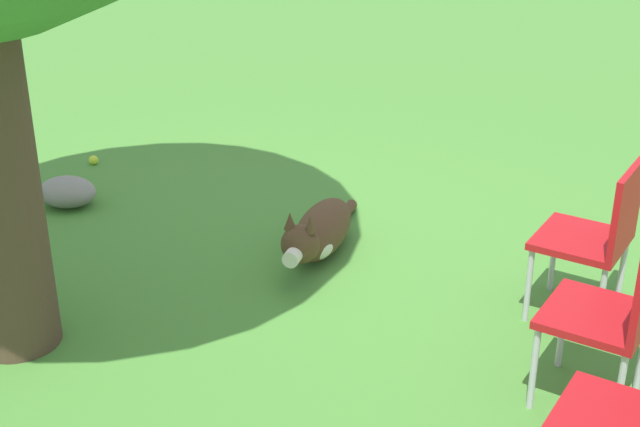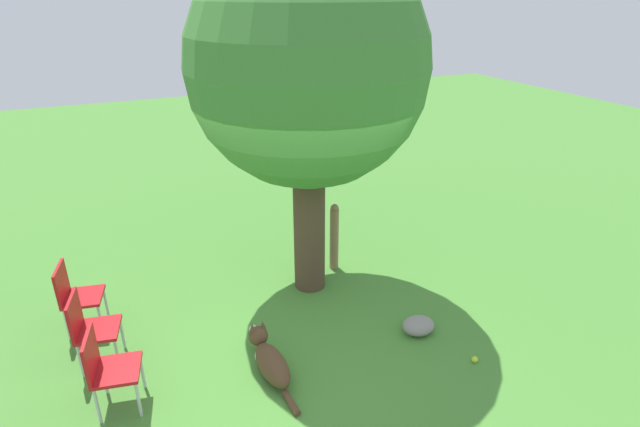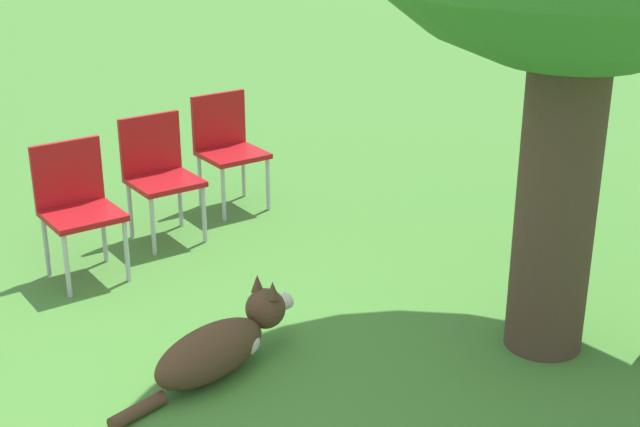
{
  "view_description": "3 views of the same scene",
  "coord_description": "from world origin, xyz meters",
  "px_view_note": "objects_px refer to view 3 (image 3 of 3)",
  "views": [
    {
      "loc": [
        -2.17,
        3.98,
        2.38
      ],
      "look_at": [
        -0.5,
        -0.33,
        0.27
      ],
      "focal_mm": 50.0,
      "sensor_mm": 36.0,
      "label": 1
    },
    {
      "loc": [
        -1.69,
        -4.31,
        3.69
      ],
      "look_at": [
        0.64,
        0.94,
        1.1
      ],
      "focal_mm": 28.0,
      "sensor_mm": 36.0,
      "label": 2
    },
    {
      "loc": [
        2.61,
        -2.84,
        2.41
      ],
      "look_at": [
        -0.75,
        0.66,
        0.52
      ],
      "focal_mm": 50.0,
      "sensor_mm": 36.0,
      "label": 3
    }
  ],
  "objects_px": {
    "red_chair_0": "(77,201)",
    "red_chair_1": "(159,169)",
    "dog": "(222,345)",
    "red_chair_2": "(227,143)"
  },
  "relations": [
    {
      "from": "red_chair_1",
      "to": "red_chair_2",
      "type": "relative_size",
      "value": 1.0
    },
    {
      "from": "dog",
      "to": "red_chair_1",
      "type": "bearing_deg",
      "value": 59.12
    },
    {
      "from": "red_chair_1",
      "to": "red_chair_2",
      "type": "xyz_separation_m",
      "value": [
        -0.14,
        0.73,
        0.0
      ]
    },
    {
      "from": "red_chair_1",
      "to": "dog",
      "type": "bearing_deg",
      "value": -16.7
    },
    {
      "from": "red_chair_0",
      "to": "red_chair_1",
      "type": "distance_m",
      "value": 0.74
    },
    {
      "from": "red_chair_0",
      "to": "dog",
      "type": "bearing_deg",
      "value": 5.39
    },
    {
      "from": "red_chair_1",
      "to": "red_chair_2",
      "type": "height_order",
      "value": "same"
    },
    {
      "from": "dog",
      "to": "red_chair_0",
      "type": "bearing_deg",
      "value": 81.21
    },
    {
      "from": "red_chair_2",
      "to": "red_chair_0",
      "type": "bearing_deg",
      "value": -68.24
    },
    {
      "from": "red_chair_0",
      "to": "red_chair_1",
      "type": "relative_size",
      "value": 1.0
    }
  ]
}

